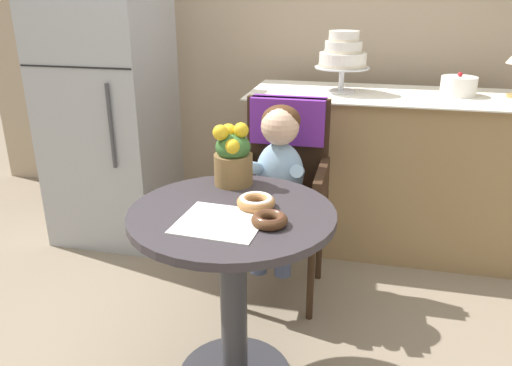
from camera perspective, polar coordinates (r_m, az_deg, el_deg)
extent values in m
cube|color=tan|center=(3.40, 6.05, 19.61)|extent=(4.80, 0.10, 2.70)
cylinder|color=#332D33|center=(1.74, -2.73, -3.59)|extent=(0.72, 0.72, 0.03)
cylinder|color=#333338|center=(1.92, -2.54, -13.41)|extent=(0.10, 0.10, 0.69)
cube|color=#332114|center=(2.38, 2.72, -2.68)|extent=(0.42, 0.42, 0.04)
cube|color=#332114|center=(2.47, 3.63, 4.42)|extent=(0.40, 0.04, 0.46)
cube|color=#332114|center=(2.38, -1.74, 0.21)|extent=(0.04, 0.38, 0.18)
cube|color=#332114|center=(2.32, 7.39, -0.55)|extent=(0.04, 0.38, 0.18)
cube|color=#6B2893|center=(2.44, 3.69, 7.12)|extent=(0.36, 0.11, 0.22)
cylinder|color=#332114|center=(2.37, -2.53, -9.46)|extent=(0.03, 0.03, 0.45)
cylinder|color=#332114|center=(2.32, 6.23, -10.44)|extent=(0.03, 0.03, 0.45)
cylinder|color=#332114|center=(2.68, -0.46, -5.65)|extent=(0.03, 0.03, 0.45)
cylinder|color=#332114|center=(2.63, 7.24, -6.41)|extent=(0.03, 0.03, 0.45)
ellipsoid|color=#8CADCC|center=(2.30, 2.70, 1.05)|extent=(0.22, 0.16, 0.30)
sphere|color=#E0B293|center=(2.22, 2.75, 6.46)|extent=(0.17, 0.17, 0.17)
ellipsoid|color=#4C2D19|center=(2.24, 2.86, 7.13)|extent=(0.17, 0.17, 0.14)
cylinder|color=#8CADCC|center=(2.22, -0.11, 1.70)|extent=(0.08, 0.23, 0.13)
sphere|color=#E0B293|center=(2.17, -0.33, -0.72)|extent=(0.06, 0.06, 0.06)
cylinder|color=#8CADCC|center=(2.19, 4.74, 1.32)|extent=(0.08, 0.23, 0.13)
sphere|color=#E0B293|center=(2.14, 4.13, -1.10)|extent=(0.06, 0.06, 0.06)
cylinder|color=#3F4760|center=(2.28, 0.92, -2.11)|extent=(0.09, 0.22, 0.09)
cylinder|color=#3F4760|center=(2.25, 0.30, -7.16)|extent=(0.08, 0.08, 0.26)
cylinder|color=#3F4760|center=(2.26, 3.65, -2.36)|extent=(0.09, 0.22, 0.09)
cylinder|color=#3F4760|center=(2.24, 3.07, -7.46)|extent=(0.08, 0.08, 0.26)
cube|color=white|center=(1.65, -4.04, -4.40)|extent=(0.29, 0.28, 0.00)
torus|color=#AD7542|center=(1.75, 0.00, -2.20)|extent=(0.13, 0.13, 0.04)
torus|color=white|center=(1.75, 0.00, -1.87)|extent=(0.12, 0.12, 0.02)
torus|color=#4C2D19|center=(1.62, 1.54, -4.22)|extent=(0.12, 0.12, 0.04)
torus|color=#512D1E|center=(1.62, 1.54, -3.90)|extent=(0.10, 0.10, 0.02)
cylinder|color=brown|center=(1.95, -2.58, 1.58)|extent=(0.15, 0.15, 0.12)
ellipsoid|color=#38662D|center=(1.92, -2.62, 4.10)|extent=(0.14, 0.14, 0.10)
sphere|color=gold|center=(1.90, -1.71, 6.01)|extent=(0.06, 0.06, 0.06)
sphere|color=gold|center=(1.96, -2.15, 4.18)|extent=(0.06, 0.06, 0.06)
sphere|color=gold|center=(1.94, -3.13, 5.78)|extent=(0.07, 0.07, 0.07)
sphere|color=gold|center=(1.89, -4.05, 5.73)|extent=(0.06, 0.06, 0.06)
sphere|color=gold|center=(1.87, -2.67, 4.10)|extent=(0.06, 0.06, 0.06)
cube|color=#93754C|center=(2.99, 14.50, 1.21)|extent=(1.50, 0.56, 0.90)
cube|color=white|center=(2.87, 15.32, 9.61)|extent=(1.56, 0.62, 0.01)
cylinder|color=silver|center=(2.87, 9.59, 10.24)|extent=(0.16, 0.16, 0.01)
cylinder|color=silver|center=(2.86, 9.67, 11.52)|extent=(0.03, 0.03, 0.12)
cylinder|color=silver|center=(2.85, 9.75, 12.79)|extent=(0.30, 0.30, 0.01)
cylinder|color=white|center=(2.85, 9.80, 13.61)|extent=(0.26, 0.25, 0.08)
cylinder|color=beige|center=(2.85, 9.77, 13.09)|extent=(0.26, 0.26, 0.01)
cylinder|color=white|center=(2.84, 9.88, 14.97)|extent=(0.20, 0.20, 0.06)
cylinder|color=beige|center=(2.84, 9.86, 14.54)|extent=(0.20, 0.20, 0.01)
cylinder|color=white|center=(2.83, 9.96, 16.11)|extent=(0.16, 0.16, 0.05)
cylinder|color=beige|center=(2.84, 9.93, 15.73)|extent=(0.17, 0.17, 0.01)
cylinder|color=white|center=(2.94, 21.98, 10.17)|extent=(0.19, 0.19, 0.10)
sphere|color=red|center=(2.93, 22.15, 11.35)|extent=(0.02, 0.02, 0.02)
cube|color=#9EA0A5|center=(3.07, -16.41, 9.32)|extent=(0.64, 0.60, 1.70)
cube|color=black|center=(2.78, -19.89, 12.25)|extent=(0.63, 0.01, 0.01)
cylinder|color=#3F3F44|center=(2.73, -16.14, 6.15)|extent=(0.02, 0.02, 0.45)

